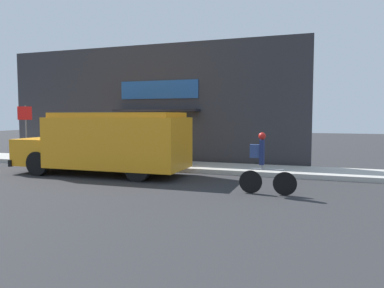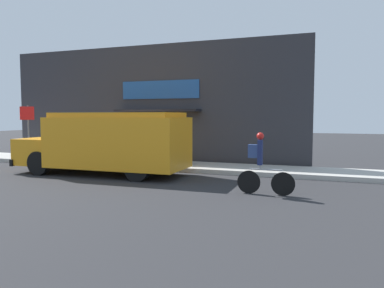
{
  "view_description": "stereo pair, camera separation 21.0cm",
  "coord_description": "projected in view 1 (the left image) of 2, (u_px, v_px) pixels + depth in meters",
  "views": [
    {
      "loc": [
        7.69,
        -12.93,
        2.13
      ],
      "look_at": [
        3.16,
        -0.2,
        1.1
      ],
      "focal_mm": 35.0,
      "sensor_mm": 36.0,
      "label": 1
    },
    {
      "loc": [
        7.89,
        -12.86,
        2.13
      ],
      "look_at": [
        3.16,
        -0.2,
        1.1
      ],
      "focal_mm": 35.0,
      "sensor_mm": 36.0,
      "label": 2
    }
  ],
  "objects": [
    {
      "name": "sidewalk",
      "position": [
        132.0,
        164.0,
        15.87
      ],
      "size": [
        28.0,
        2.12,
        0.17
      ],
      "color": "#ADAAA3",
      "rests_on": "ground_plane"
    },
    {
      "name": "school_bus",
      "position": [
        108.0,
        142.0,
        13.35
      ],
      "size": [
        6.4,
        2.61,
        2.23
      ],
      "rotation": [
        0.0,
        0.0,
        0.02
      ],
      "color": "orange",
      "rests_on": "ground_plane"
    },
    {
      "name": "stop_sign_post",
      "position": [
        25.0,
        123.0,
        16.88
      ],
      "size": [
        0.45,
        0.45,
        2.42
      ],
      "color": "slate",
      "rests_on": "sidewalk"
    },
    {
      "name": "cyclist",
      "position": [
        263.0,
        164.0,
        10.11
      ],
      "size": [
        1.55,
        0.2,
        1.68
      ],
      "rotation": [
        0.0,
        0.0,
        0.02
      ],
      "color": "black",
      "rests_on": "ground_plane"
    },
    {
      "name": "ground_plane",
      "position": [
        119.0,
        169.0,
        14.88
      ],
      "size": [
        70.0,
        70.0,
        0.0
      ],
      "primitive_type": "plane",
      "color": "#2B2B2D"
    },
    {
      "name": "trash_bin",
      "position": [
        179.0,
        153.0,
        15.11
      ],
      "size": [
        0.62,
        0.62,
        0.91
      ],
      "color": "#38383D",
      "rests_on": "sidewalk"
    },
    {
      "name": "storefront",
      "position": [
        146.0,
        104.0,
        16.9
      ],
      "size": [
        14.44,
        0.9,
        5.28
      ],
      "color": "#2D2D33",
      "rests_on": "ground_plane"
    }
  ]
}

